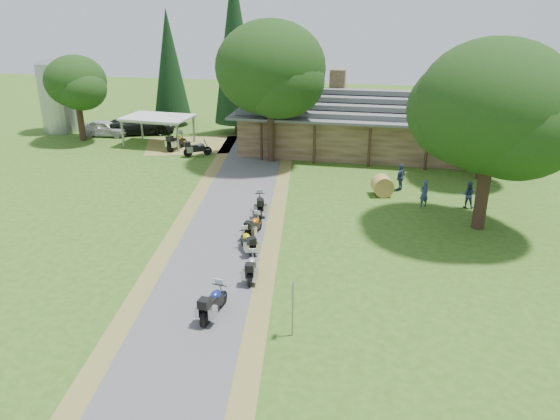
% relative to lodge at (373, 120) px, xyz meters
% --- Properties ---
extents(ground, '(120.00, 120.00, 0.00)m').
position_rel_lodge_xyz_m(ground, '(-6.00, -24.00, -2.45)').
color(ground, '#325518').
rests_on(ground, ground).
extents(driveway, '(51.95, 51.95, 0.00)m').
position_rel_lodge_xyz_m(driveway, '(-6.50, -20.00, -2.45)').
color(driveway, '#464648').
rests_on(driveway, ground).
extents(lodge, '(21.40, 9.40, 4.90)m').
position_rel_lodge_xyz_m(lodge, '(0.00, 0.00, 0.00)').
color(lodge, brown).
rests_on(lodge, ground).
extents(silo, '(3.61, 3.61, 6.64)m').
position_rel_lodge_xyz_m(silo, '(-28.19, 1.31, 0.87)').
color(silo, gray).
rests_on(silo, ground).
extents(carport, '(5.73, 4.05, 2.37)m').
position_rel_lodge_xyz_m(carport, '(-17.46, -1.55, -1.27)').
color(carport, silver).
rests_on(carport, ground).
extents(car_white_sedan, '(2.70, 5.51, 1.78)m').
position_rel_lodge_xyz_m(car_white_sedan, '(-23.38, 0.29, -1.56)').
color(car_white_sedan, silver).
rests_on(car_white_sedan, ground).
extents(car_dark_suv, '(4.84, 6.86, 2.42)m').
position_rel_lodge_xyz_m(car_dark_suv, '(-20.54, 1.87, -1.24)').
color(car_dark_suv, black).
rests_on(car_dark_suv, ground).
extents(motorcycle_row_a, '(0.88, 1.99, 1.32)m').
position_rel_lodge_xyz_m(motorcycle_row_a, '(-4.82, -25.86, -1.79)').
color(motorcycle_row_a, navy).
rests_on(motorcycle_row_a, ground).
extents(motorcycle_row_b, '(0.82, 1.83, 1.21)m').
position_rel_lodge_xyz_m(motorcycle_row_b, '(-4.15, -22.65, -1.85)').
color(motorcycle_row_b, '#919598').
rests_on(motorcycle_row_b, ground).
extents(motorcycle_row_c, '(1.39, 1.75, 1.18)m').
position_rel_lodge_xyz_m(motorcycle_row_c, '(-4.99, -20.08, -1.86)').
color(motorcycle_row_c, '#EDE104').
rests_on(motorcycle_row_c, ground).
extents(motorcycle_row_d, '(0.81, 1.83, 1.21)m').
position_rel_lodge_xyz_m(motorcycle_row_d, '(-5.16, -18.20, -1.85)').
color(motorcycle_row_d, '#DC5E07').
rests_on(motorcycle_row_d, ground).
extents(motorcycle_row_e, '(1.10, 1.98, 1.29)m').
position_rel_lodge_xyz_m(motorcycle_row_e, '(-5.56, -15.14, -1.81)').
color(motorcycle_row_e, black).
rests_on(motorcycle_row_e, ground).
extents(motorcycle_carport_a, '(1.28, 2.24, 1.46)m').
position_rel_lodge_xyz_m(motorcycle_carport_a, '(-15.43, -2.80, -1.72)').
color(motorcycle_carport_a, '#F1AA0C').
rests_on(motorcycle_carport_a, ground).
extents(motorcycle_carport_b, '(2.00, 1.60, 1.35)m').
position_rel_lodge_xyz_m(motorcycle_carport_b, '(-13.14, -4.27, -1.78)').
color(motorcycle_carport_b, gray).
rests_on(motorcycle_carport_b, ground).
extents(person_a, '(0.68, 0.64, 1.94)m').
position_rel_lodge_xyz_m(person_a, '(3.57, -12.12, -1.48)').
color(person_a, navy).
rests_on(person_a, ground).
extents(person_b, '(0.59, 0.47, 1.86)m').
position_rel_lodge_xyz_m(person_b, '(6.11, -11.70, -1.52)').
color(person_b, navy).
rests_on(person_b, ground).
extents(person_c, '(0.63, 0.71, 2.05)m').
position_rel_lodge_xyz_m(person_c, '(2.24, -9.37, -1.43)').
color(person_c, navy).
rests_on(person_c, ground).
extents(hay_bale, '(1.48, 1.41, 1.25)m').
position_rel_lodge_xyz_m(hay_bale, '(1.14, -10.53, -1.83)').
color(hay_bale, '#A2823B').
rests_on(hay_bale, ground).
extents(sign_post, '(0.40, 0.07, 2.19)m').
position_rel_lodge_xyz_m(sign_post, '(-1.62, -26.54, -1.35)').
color(sign_post, gray).
rests_on(sign_post, ground).
extents(oak_lodge_left, '(7.86, 7.86, 11.09)m').
position_rel_lodge_xyz_m(oak_lodge_left, '(-7.22, -4.64, 3.10)').
color(oak_lodge_left, black).
rests_on(oak_lodge_left, ground).
extents(oak_lodge_right, '(5.61, 5.61, 10.08)m').
position_rel_lodge_xyz_m(oak_lodge_right, '(7.56, -5.87, 2.59)').
color(oak_lodge_right, black).
rests_on(oak_lodge_right, ground).
extents(oak_driveway, '(7.88, 7.88, 10.51)m').
position_rel_lodge_xyz_m(oak_driveway, '(6.33, -14.73, 2.81)').
color(oak_driveway, black).
rests_on(oak_driveway, ground).
extents(oak_silo, '(5.03, 5.03, 8.10)m').
position_rel_lodge_xyz_m(oak_silo, '(-24.49, -1.55, 1.60)').
color(oak_silo, black).
rests_on(oak_silo, ground).
extents(cedar_near, '(3.98, 3.98, 14.39)m').
position_rel_lodge_xyz_m(cedar_near, '(-12.20, 3.78, 4.74)').
color(cedar_near, black).
rests_on(cedar_near, ground).
extents(cedar_far, '(3.44, 3.44, 10.68)m').
position_rel_lodge_xyz_m(cedar_far, '(-19.21, 5.89, 2.89)').
color(cedar_far, black).
rests_on(cedar_far, ground).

